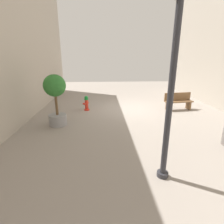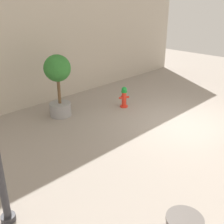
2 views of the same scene
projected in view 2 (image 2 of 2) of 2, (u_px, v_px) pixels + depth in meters
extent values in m
plane|color=gray|center=(182.00, 125.00, 9.23)|extent=(23.40, 23.40, 0.00)
cube|color=#B2A899|center=(15.00, 9.00, 9.58)|extent=(0.70, 18.00, 7.16)
cylinder|color=red|center=(124.00, 106.00, 10.70)|extent=(0.31, 0.31, 0.05)
cylinder|color=red|center=(124.00, 99.00, 10.59)|extent=(0.18, 0.18, 0.55)
cylinder|color=#198C33|center=(124.00, 92.00, 10.47)|extent=(0.22, 0.22, 0.06)
sphere|color=#198C33|center=(124.00, 89.00, 10.43)|extent=(0.21, 0.21, 0.21)
cylinder|color=red|center=(121.00, 98.00, 10.52)|extent=(0.13, 0.15, 0.08)
cylinder|color=red|center=(127.00, 97.00, 10.61)|extent=(0.13, 0.15, 0.08)
cylinder|color=red|center=(123.00, 97.00, 10.71)|extent=(0.17, 0.15, 0.11)
cylinder|color=gray|center=(60.00, 109.00, 9.86)|extent=(0.76, 0.76, 0.48)
cylinder|color=brown|center=(59.00, 90.00, 9.57)|extent=(0.11, 0.11, 0.99)
sphere|color=#2D722D|center=(57.00, 68.00, 9.27)|extent=(0.92, 0.92, 0.92)
cylinder|color=#2D2D33|center=(8.00, 218.00, 5.28)|extent=(0.28, 0.28, 0.12)
cylinder|color=#5B5551|center=(185.00, 219.00, 4.07)|extent=(0.57, 0.57, 0.04)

